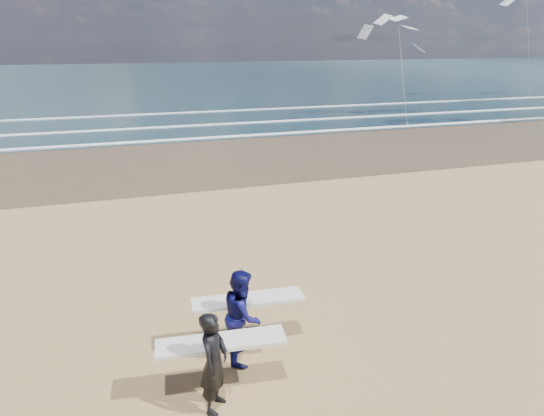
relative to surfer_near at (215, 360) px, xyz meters
name	(u,v)px	position (x,y,z in m)	size (l,w,h in m)	color
wet_sand_strip	(484,137)	(20.69, 18.11, -0.91)	(220.00, 12.00, 0.01)	#4E3E2A
ocean	(253,76)	(20.69, 72.11, -0.91)	(220.00, 100.00, 0.02)	#192F37
foam_breakers	(398,114)	(20.69, 28.21, -0.87)	(220.00, 11.70, 0.05)	white
surfer_near	(215,360)	(0.00, 0.00, 0.00)	(2.24, 1.11, 1.80)	black
surfer_far	(243,314)	(0.78, 1.18, 0.02)	(2.23, 1.23, 1.85)	#0D0D49
kite_1	(401,56)	(19.43, 26.41, 3.73)	(5.67, 4.72, 8.41)	slate
kite_5	(528,30)	(38.12, 34.00, 5.72)	(5.51, 4.71, 12.27)	slate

